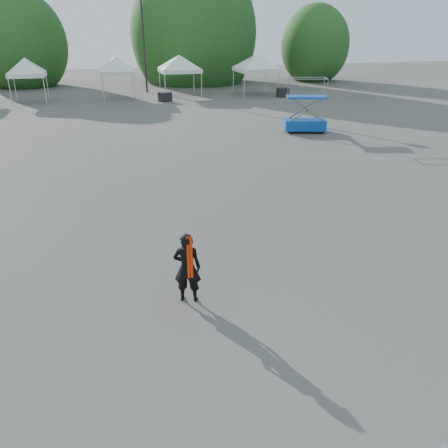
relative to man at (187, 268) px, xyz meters
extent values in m
plane|color=#474442|center=(0.06, 1.84, -0.79)|extent=(120.00, 120.00, 0.00)
cylinder|color=black|center=(3.06, 33.84, 3.96)|extent=(0.16, 0.16, 9.50)
cylinder|color=#382314|center=(-7.94, 41.84, 0.35)|extent=(0.36, 0.36, 2.27)
ellipsoid|color=#214416|center=(-7.94, 41.84, 3.15)|extent=(4.16, 4.16, 4.78)
cylinder|color=#382314|center=(9.06, 40.84, 0.61)|extent=(0.36, 0.36, 2.80)
ellipsoid|color=#214416|center=(9.06, 40.84, 4.06)|extent=(5.12, 5.12, 5.89)
cylinder|color=#382314|center=(22.06, 38.84, 0.26)|extent=(0.36, 0.36, 2.10)
ellipsoid|color=#214416|center=(22.06, 38.84, 2.85)|extent=(3.84, 3.84, 4.42)
cylinder|color=silver|center=(-7.62, 29.09, 0.21)|extent=(0.06, 0.06, 2.00)
cylinder|color=silver|center=(-5.18, 29.09, 0.21)|extent=(0.06, 0.06, 2.00)
cylinder|color=silver|center=(-7.62, 31.53, 0.21)|extent=(0.06, 0.06, 2.00)
cylinder|color=silver|center=(-5.18, 31.53, 0.21)|extent=(0.06, 0.06, 2.00)
cube|color=white|center=(-6.40, 30.31, 1.29)|extent=(2.64, 2.64, 0.30)
pyramid|color=white|center=(-6.40, 30.31, 2.54)|extent=(3.73, 3.73, 1.10)
cylinder|color=silver|center=(-0.86, 29.19, 0.21)|extent=(0.06, 0.06, 2.00)
cylinder|color=silver|center=(1.63, 29.19, 0.21)|extent=(0.06, 0.06, 2.00)
cylinder|color=silver|center=(-0.86, 31.68, 0.21)|extent=(0.06, 0.06, 2.00)
cylinder|color=silver|center=(1.63, 31.68, 0.21)|extent=(0.06, 0.06, 2.00)
cube|color=white|center=(0.39, 30.44, 1.29)|extent=(2.68, 2.68, 0.30)
pyramid|color=white|center=(0.39, 30.44, 2.54)|extent=(3.80, 3.80, 1.10)
cylinder|color=silver|center=(4.07, 29.28, 0.21)|extent=(0.06, 0.06, 2.00)
cylinder|color=silver|center=(7.13, 29.28, 0.21)|extent=(0.06, 0.06, 2.00)
cylinder|color=silver|center=(4.07, 32.34, 0.21)|extent=(0.06, 0.06, 2.00)
cylinder|color=silver|center=(7.13, 32.34, 0.21)|extent=(0.06, 0.06, 2.00)
cube|color=white|center=(5.60, 30.81, 1.29)|extent=(3.27, 3.27, 0.30)
pyramid|color=white|center=(5.60, 30.81, 2.54)|extent=(4.62, 4.62, 1.10)
cylinder|color=silver|center=(10.52, 28.18, 0.21)|extent=(0.06, 0.06, 2.00)
cylinder|color=silver|center=(13.62, 28.18, 0.21)|extent=(0.06, 0.06, 2.00)
cylinder|color=silver|center=(10.52, 31.28, 0.21)|extent=(0.06, 0.06, 2.00)
cylinder|color=silver|center=(13.62, 31.28, 0.21)|extent=(0.06, 0.06, 2.00)
cube|color=white|center=(12.07, 29.73, 1.29)|extent=(3.30, 3.30, 0.30)
pyramid|color=white|center=(12.07, 29.73, 2.54)|extent=(4.67, 4.67, 1.10)
imported|color=black|center=(0.00, 0.00, 0.00)|extent=(0.66, 0.53, 1.57)
cube|color=#F22B04|center=(0.00, -0.16, 0.31)|extent=(0.13, 0.02, 0.94)
cube|color=#0B3E93|center=(9.63, 14.61, -0.37)|extent=(2.49, 1.73, 0.56)
cube|color=#0B3E93|center=(9.63, 14.61, 1.14)|extent=(2.38, 1.66, 0.09)
cylinder|color=black|center=(8.69, 14.40, -0.62)|extent=(0.37, 0.23, 0.34)
cylinder|color=black|center=(10.31, 13.91, -0.62)|extent=(0.37, 0.23, 0.34)
cylinder|color=black|center=(8.96, 15.30, -0.62)|extent=(0.37, 0.23, 0.34)
cylinder|color=black|center=(10.58, 14.81, -0.62)|extent=(0.37, 0.23, 0.34)
cube|color=black|center=(3.82, 27.95, -0.43)|extent=(1.11, 1.00, 0.71)
cube|color=black|center=(13.87, 27.77, -0.42)|extent=(1.02, 0.83, 0.74)
camera|label=1|loc=(-1.42, -7.83, 4.56)|focal=35.00mm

